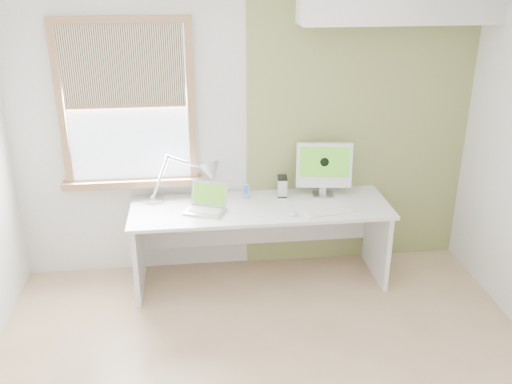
{
  "coord_description": "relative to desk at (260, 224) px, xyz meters",
  "views": [
    {
      "loc": [
        -0.47,
        -2.95,
        2.68
      ],
      "look_at": [
        0.0,
        1.05,
        1.0
      ],
      "focal_mm": 39.6,
      "sensor_mm": 36.0,
      "label": 1
    }
  ],
  "objects": [
    {
      "name": "laptop",
      "position": [
        -0.45,
        -0.09,
        0.25
      ],
      "size": [
        0.39,
        0.36,
        0.22
      ],
      "color": "silver",
      "rests_on": "desk"
    },
    {
      "name": "window",
      "position": [
        -1.08,
        0.27,
        1.01
      ],
      "size": [
        1.2,
        0.14,
        1.42
      ],
      "color": "#986B48",
      "rests_on": "room"
    },
    {
      "name": "desk",
      "position": [
        0.0,
        0.0,
        0.0
      ],
      "size": [
        2.2,
        0.7,
        0.73
      ],
      "color": "silver",
      "rests_on": "room"
    },
    {
      "name": "room",
      "position": [
        -0.08,
        -1.44,
        0.77
      ],
      "size": [
        4.04,
        3.54,
        2.64
      ],
      "color": "tan",
      "rests_on": "ground"
    },
    {
      "name": "external_drive",
      "position": [
        0.22,
        0.15,
        0.28
      ],
      "size": [
        0.1,
        0.14,
        0.17
      ],
      "color": "silver",
      "rests_on": "desk"
    },
    {
      "name": "phone_dock",
      "position": [
        -0.11,
        0.14,
        0.23
      ],
      "size": [
        0.08,
        0.08,
        0.13
      ],
      "color": "silver",
      "rests_on": "desk"
    },
    {
      "name": "accent_wall",
      "position": [
        0.92,
        0.3,
        0.77
      ],
      "size": [
        2.0,
        0.02,
        2.6
      ],
      "primitive_type": "cube",
      "color": "#929A59",
      "rests_on": "room"
    },
    {
      "name": "imac",
      "position": [
        0.58,
        0.12,
        0.46
      ],
      "size": [
        0.49,
        0.19,
        0.48
      ],
      "color": "silver",
      "rests_on": "desk"
    },
    {
      "name": "desk_lamp",
      "position": [
        -0.5,
        0.15,
        0.41
      ],
      "size": [
        0.74,
        0.3,
        0.42
      ],
      "color": "silver",
      "rests_on": "desk"
    },
    {
      "name": "mouse",
      "position": [
        0.24,
        -0.27,
        0.21
      ],
      "size": [
        0.06,
        0.09,
        0.03
      ],
      "primitive_type": "ellipsoid",
      "rotation": [
        0.0,
        0.0,
        0.01
      ],
      "color": "white",
      "rests_on": "desk"
    },
    {
      "name": "keyboard",
      "position": [
        0.55,
        -0.27,
        0.2
      ],
      "size": [
        0.43,
        0.18,
        0.02
      ],
      "color": "white",
      "rests_on": "desk"
    }
  ]
}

